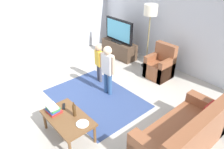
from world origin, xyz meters
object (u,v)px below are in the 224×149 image
at_px(child_center, 108,66).
at_px(plate, 82,124).
at_px(child_near_tv, 99,60).
at_px(bottle, 74,110).
at_px(tv, 119,31).
at_px(couch, 186,137).
at_px(coffee_table, 68,119).
at_px(book_stack, 53,109).
at_px(floor_lamp, 151,13).
at_px(tv_stand, 119,49).
at_px(tv_remote, 64,106).
at_px(armchair, 160,66).

xyz_separation_m(child_center, plate, (0.88, -1.31, -0.30)).
xyz_separation_m(child_near_tv, bottle, (1.19, -1.48, -0.07)).
bearing_deg(child_near_tv, tv, 119.38).
bearing_deg(tv, plate, -52.24).
bearing_deg(couch, coffee_table, -140.50).
distance_m(child_near_tv, book_stack, 1.93).
height_order(floor_lamp, book_stack, floor_lamp).
height_order(tv_stand, tv, tv).
height_order(child_near_tv, bottle, child_near_tv).
bearing_deg(coffee_table, bottle, 67.38).
bearing_deg(child_center, bottle, -64.52).
bearing_deg(bottle, tv, 124.45).
distance_m(tv_stand, child_center, 2.17).
height_order(bottle, tv_remote, bottle).
bearing_deg(child_center, couch, -2.87).
distance_m(tv, couch, 3.93).
height_order(tv, bottle, tv).
relative_size(floor_lamp, bottle, 6.09).
relative_size(armchair, bottle, 3.08).
height_order(book_stack, bottle, bottle).
relative_size(couch, book_stack, 6.78).
distance_m(tv, tv_remote, 3.35).
height_order(tv, child_center, tv).
relative_size(tv_stand, child_center, 0.99).
bearing_deg(floor_lamp, tv_stand, -171.54).
distance_m(couch, child_center, 2.19).
xyz_separation_m(coffee_table, book_stack, (-0.28, -0.12, 0.12)).
xyz_separation_m(floor_lamp, plate, (1.23, -3.07, -1.12)).
distance_m(child_near_tv, coffee_table, 1.98).
bearing_deg(tv_stand, tv, -90.00).
relative_size(tv, coffee_table, 1.10).
relative_size(child_center, bottle, 4.13).
bearing_deg(armchair, tv, 179.36).
height_order(armchair, bottle, armchair).
xyz_separation_m(floor_lamp, coffee_table, (0.91, -3.17, -1.17)).
distance_m(couch, floor_lamp, 3.35).
xyz_separation_m(tv_stand, floor_lamp, (1.02, 0.15, 1.30)).
bearing_deg(couch, tv, 154.08).
bearing_deg(tv_remote, tv_stand, 151.03).
bearing_deg(child_near_tv, child_center, -18.90).
height_order(tv, child_near_tv, tv).
height_order(tv_stand, child_near_tv, child_near_tv).
bearing_deg(tv_remote, coffee_table, 13.49).
bearing_deg(tv, couch, -25.92).
relative_size(couch, plate, 8.18).
xyz_separation_m(tv, floor_lamp, (1.02, 0.17, 0.70)).
xyz_separation_m(tv, couch, (3.50, -1.70, -0.56)).
xyz_separation_m(tv, armchair, (1.67, -0.02, -0.55)).
relative_size(tv_stand, book_stack, 4.52).
bearing_deg(coffee_table, armchair, 94.95).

